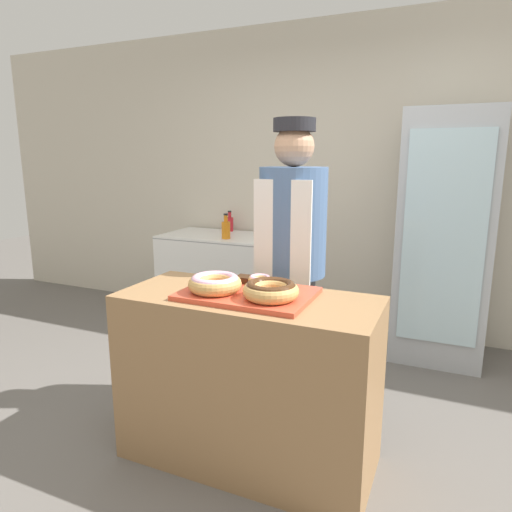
{
  "coord_description": "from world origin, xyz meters",
  "views": [
    {
      "loc": [
        0.89,
        -1.93,
        1.54
      ],
      "look_at": [
        0.0,
        0.1,
        1.06
      ],
      "focal_mm": 32.0,
      "sensor_mm": 36.0,
      "label": 1
    }
  ],
  "objects": [
    {
      "name": "chest_freezer",
      "position": [
        -1.1,
        1.76,
        0.42
      ],
      "size": [
        1.04,
        0.63,
        0.84
      ],
      "color": "white",
      "rests_on": "ground_plane"
    },
    {
      "name": "baker_person",
      "position": [
        0.02,
        0.6,
        0.93
      ],
      "size": [
        0.4,
        0.4,
        1.76
      ],
      "color": "#4C4C51",
      "rests_on": "ground_plane"
    },
    {
      "name": "brownie_back_right",
      "position": [
        0.09,
        0.15,
        0.92
      ],
      "size": [
        0.08,
        0.08,
        0.03
      ],
      "color": "#382111",
      "rests_on": "serving_tray"
    },
    {
      "name": "bottle_red",
      "position": [
        -1.11,
        1.99,
        0.92
      ],
      "size": [
        0.07,
        0.07,
        0.2
      ],
      "color": "red",
      "rests_on": "chest_freezer"
    },
    {
      "name": "wall_back",
      "position": [
        0.0,
        2.13,
        1.35
      ],
      "size": [
        8.0,
        0.06,
        2.7
      ],
      "color": "beige",
      "rests_on": "ground_plane"
    },
    {
      "name": "brownie_back_left",
      "position": [
        -0.09,
        0.15,
        0.92
      ],
      "size": [
        0.08,
        0.08,
        0.03
      ],
      "color": "#382111",
      "rests_on": "serving_tray"
    },
    {
      "name": "ground_plane",
      "position": [
        0.0,
        0.0,
        0.0
      ],
      "size": [
        14.0,
        14.0,
        0.0
      ],
      "primitive_type": "plane",
      "color": "#66605B"
    },
    {
      "name": "donut_mini_center",
      "position": [
        0.0,
        0.15,
        0.93
      ],
      "size": [
        0.12,
        0.12,
        0.04
      ],
      "color": "tan",
      "rests_on": "serving_tray"
    },
    {
      "name": "beverage_fridge",
      "position": [
        0.83,
        1.75,
        0.94
      ],
      "size": [
        0.66,
        0.6,
        1.88
      ],
      "color": "#ADB2B7",
      "rests_on": "ground_plane"
    },
    {
      "name": "serving_tray",
      "position": [
        0.0,
        0.0,
        0.89
      ],
      "size": [
        0.63,
        0.44,
        0.02
      ],
      "color": "#D84C33",
      "rests_on": "display_counter"
    },
    {
      "name": "bottle_orange",
      "position": [
        -0.95,
        1.6,
        0.93
      ],
      "size": [
        0.08,
        0.08,
        0.22
      ],
      "color": "orange",
      "rests_on": "chest_freezer"
    },
    {
      "name": "donut_chocolate_glaze",
      "position": [
        0.15,
        -0.06,
        0.95
      ],
      "size": [
        0.26,
        0.26,
        0.08
      ],
      "color": "tan",
      "rests_on": "serving_tray"
    },
    {
      "name": "display_counter",
      "position": [
        0.0,
        0.0,
        0.44
      ],
      "size": [
        1.27,
        0.56,
        0.88
      ],
      "color": "#997047",
      "rests_on": "ground_plane"
    },
    {
      "name": "donut_light_glaze",
      "position": [
        -0.15,
        -0.06,
        0.95
      ],
      "size": [
        0.26,
        0.26,
        0.08
      ],
      "color": "tan",
      "rests_on": "serving_tray"
    }
  ]
}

